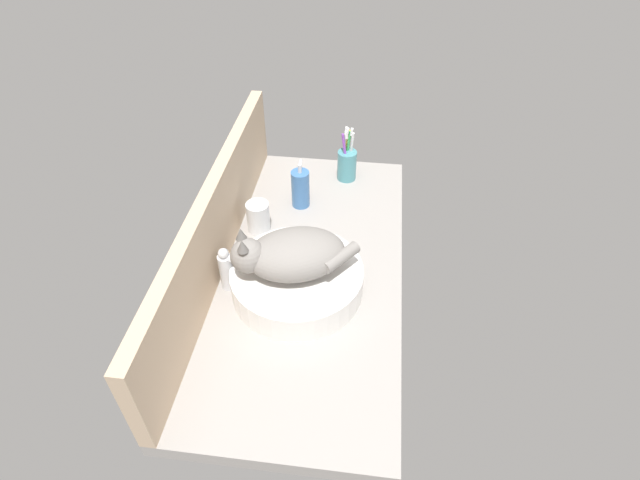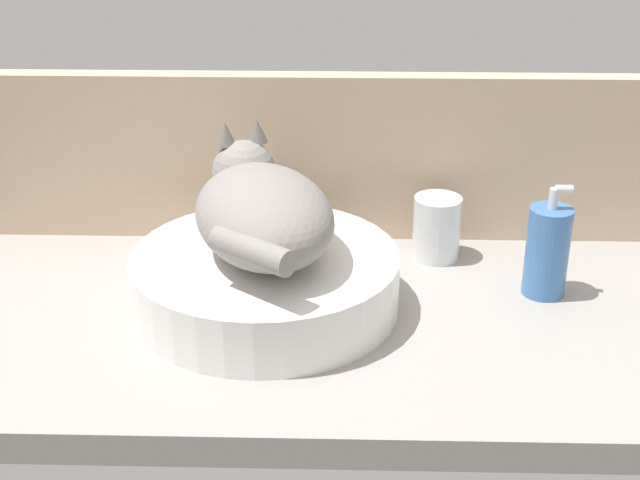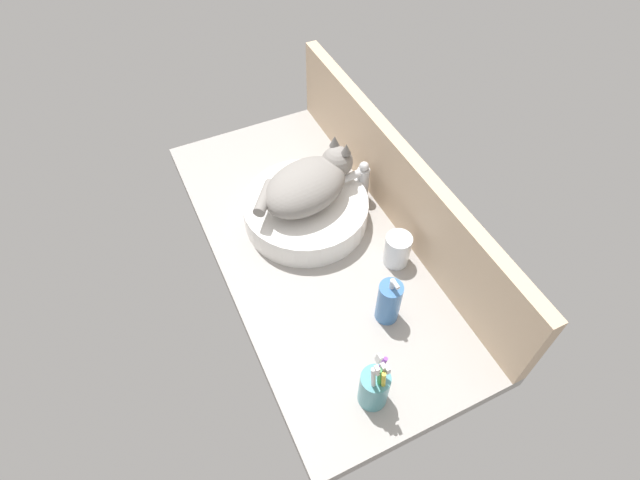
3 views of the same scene
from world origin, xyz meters
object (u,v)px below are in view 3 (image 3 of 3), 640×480
at_px(water_glass, 397,251).
at_px(toothbrush_cup, 374,388).
at_px(sink_basin, 306,210).
at_px(cat, 309,183).
at_px(faucet, 360,180).
at_px(soap_dispenser, 389,302).

bearing_deg(water_glass, toothbrush_cup, -38.30).
height_order(sink_basin, cat, cat).
distance_m(toothbrush_cup, water_glass, 0.39).
bearing_deg(faucet, water_glass, -4.38).
relative_size(sink_basin, soap_dispenser, 2.21).
height_order(sink_basin, faucet, faucet).
relative_size(cat, toothbrush_cup, 1.69).
relative_size(cat, faucet, 2.33).
relative_size(faucet, water_glass, 1.45).
distance_m(faucet, water_glass, 0.25).
xyz_separation_m(toothbrush_cup, water_glass, (-0.30, 0.24, -0.02)).
relative_size(sink_basin, toothbrush_cup, 1.86).
bearing_deg(water_glass, faucet, 175.62).
distance_m(sink_basin, faucet, 0.18).
height_order(toothbrush_cup, water_glass, toothbrush_cup).
xyz_separation_m(cat, soap_dispenser, (0.38, 0.04, -0.07)).
bearing_deg(cat, faucet, 91.92).
height_order(cat, faucet, cat).
relative_size(toothbrush_cup, water_glass, 2.00).
bearing_deg(toothbrush_cup, faucet, 154.76).
bearing_deg(toothbrush_cup, water_glass, 141.70).
bearing_deg(faucet, sink_basin, -86.61).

